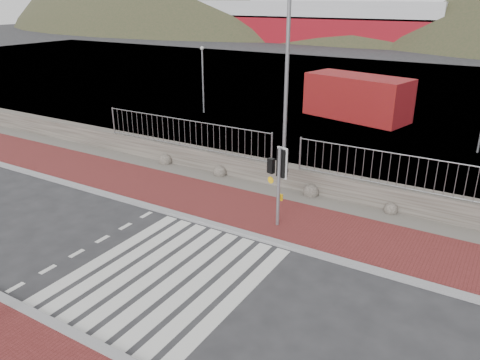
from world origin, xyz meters
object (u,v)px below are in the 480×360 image
Objects in this scene: traffic_signal_far at (278,170)px; shipping_container at (357,97)px; ferry at (313,6)px; streetlight at (291,58)px.

traffic_signal_far is 15.66m from shipping_container.
ferry is 8.12× the size of shipping_container.
ferry reaches higher than traffic_signal_far.
streetlight is at bearing -67.90° from ferry.
traffic_signal_far is (25.87, -63.85, -3.39)m from ferry.
streetlight is 11.95m from shipping_container.
ferry is at bearing 129.50° from shipping_container.
shipping_container is (-2.40, 15.46, -0.69)m from traffic_signal_far.
streetlight is at bearing -72.35° from shipping_container.
ferry is 18.50× the size of traffic_signal_far.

